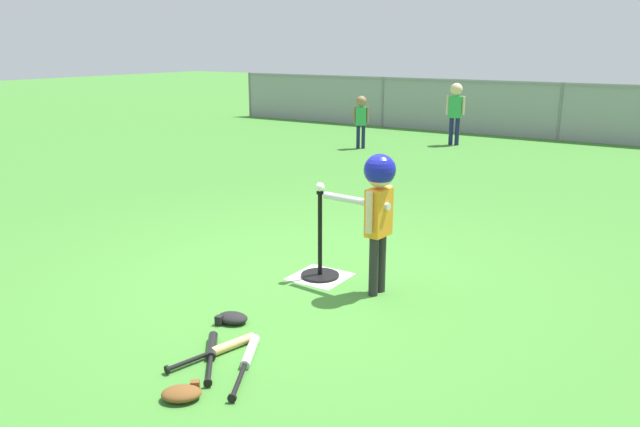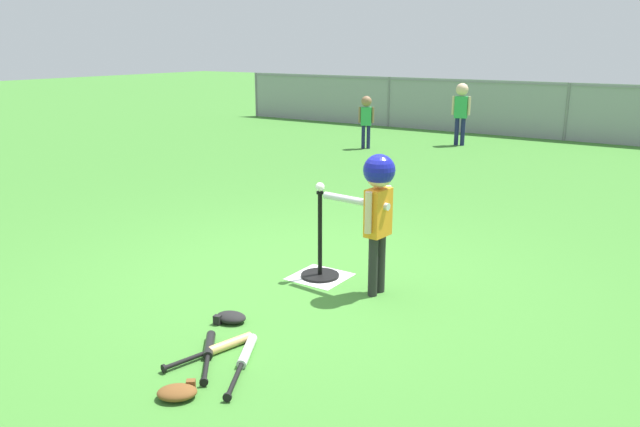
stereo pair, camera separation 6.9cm
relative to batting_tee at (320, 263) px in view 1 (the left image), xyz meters
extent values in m
plane|color=#3D7A2D|center=(-0.13, -0.14, -0.12)|extent=(60.00, 60.00, 0.00)
cube|color=white|center=(0.00, 0.00, -0.12)|extent=(0.44, 0.44, 0.01)
cylinder|color=black|center=(0.00, 0.00, -0.11)|extent=(0.32, 0.32, 0.03)
cylinder|color=black|center=(0.00, 0.00, 0.26)|extent=(0.04, 0.04, 0.71)
cylinder|color=black|center=(0.00, 0.00, 0.60)|extent=(0.06, 0.06, 0.02)
sphere|color=white|center=(0.00, 0.00, 0.65)|extent=(0.07, 0.07, 0.07)
cylinder|color=#262626|center=(0.56, -0.10, 0.11)|extent=(0.07, 0.07, 0.47)
cylinder|color=#262626|center=(0.57, 0.00, 0.11)|extent=(0.07, 0.07, 0.47)
cube|color=orange|center=(0.56, -0.05, 0.53)|extent=(0.14, 0.22, 0.37)
cylinder|color=beige|center=(0.55, -0.18, 0.56)|extent=(0.05, 0.05, 0.31)
cylinder|color=beige|center=(0.57, 0.08, 0.56)|extent=(0.05, 0.05, 0.31)
sphere|color=beige|center=(0.56, -0.05, 0.83)|extent=(0.21, 0.21, 0.21)
sphere|color=#141999|center=(0.56, -0.05, 0.86)|extent=(0.24, 0.24, 0.24)
cylinder|color=silver|center=(0.35, -0.03, 0.59)|extent=(0.60, 0.11, 0.06)
cylinder|color=#191E4C|center=(-2.93, 6.01, 0.09)|extent=(0.07, 0.07, 0.43)
cylinder|color=#191E4C|center=(-3.02, 5.97, 0.09)|extent=(0.07, 0.07, 0.43)
cube|color=green|center=(-2.98, 5.99, 0.48)|extent=(0.22, 0.19, 0.34)
cylinder|color=#8C6647|center=(-2.87, 6.05, 0.50)|extent=(0.05, 0.05, 0.29)
cylinder|color=#8C6647|center=(-3.08, 5.94, 0.50)|extent=(0.05, 0.05, 0.29)
sphere|color=#8C6647|center=(-2.98, 5.99, 0.75)|extent=(0.19, 0.19, 0.19)
cylinder|color=#191E4C|center=(-1.61, 7.33, 0.14)|extent=(0.08, 0.08, 0.52)
cylinder|color=#191E4C|center=(-1.72, 7.31, 0.14)|extent=(0.08, 0.08, 0.52)
cube|color=green|center=(-1.67, 7.32, 0.61)|extent=(0.26, 0.19, 0.41)
cylinder|color=beige|center=(-1.52, 7.35, 0.64)|extent=(0.06, 0.06, 0.35)
cylinder|color=beige|center=(-1.81, 7.29, 0.64)|extent=(0.06, 0.06, 0.35)
sphere|color=beige|center=(-1.67, 7.32, 0.94)|extent=(0.23, 0.23, 0.23)
cylinder|color=silver|center=(0.37, -1.38, -0.09)|extent=(0.22, 0.34, 0.06)
cylinder|color=black|center=(0.54, -1.69, -0.09)|extent=(0.19, 0.32, 0.03)
cylinder|color=black|center=(0.63, -1.85, -0.09)|extent=(0.05, 0.04, 0.05)
cylinder|color=#DBB266|center=(0.22, -1.37, -0.09)|extent=(0.14, 0.32, 0.06)
cylinder|color=black|center=(0.14, -1.67, -0.09)|extent=(0.10, 0.31, 0.03)
cylinder|color=black|center=(0.11, -1.82, -0.09)|extent=(0.05, 0.03, 0.05)
cylinder|color=black|center=(0.12, -1.45, -0.09)|extent=(0.24, 0.27, 0.06)
cylinder|color=black|center=(0.32, -1.69, -0.09)|extent=(0.21, 0.25, 0.03)
cylinder|color=black|center=(0.41, -1.80, -0.09)|extent=(0.05, 0.04, 0.05)
ellipsoid|color=black|center=(-0.03, -1.07, -0.09)|extent=(0.25, 0.20, 0.07)
cube|color=black|center=(-0.09, -1.15, -0.09)|extent=(0.06, 0.05, 0.06)
ellipsoid|color=brown|center=(0.37, -1.97, -0.09)|extent=(0.27, 0.26, 0.07)
cube|color=brown|center=(0.38, -1.87, -0.09)|extent=(0.06, 0.06, 0.06)
cylinder|color=slate|center=(-8.13, 9.09, 0.45)|extent=(0.06, 0.06, 1.15)
cylinder|color=slate|center=(-4.13, 9.09, 0.45)|extent=(0.06, 0.06, 1.15)
cylinder|color=slate|center=(-0.13, 9.09, 0.45)|extent=(0.06, 0.06, 1.15)
cube|color=gray|center=(-0.13, 9.09, 0.97)|extent=(16.00, 0.03, 0.03)
cube|color=gray|center=(-0.13, 9.09, 0.45)|extent=(16.00, 0.01, 1.15)
camera|label=1|loc=(2.65, -4.09, 1.76)|focal=34.87mm
camera|label=2|loc=(2.70, -4.05, 1.76)|focal=34.87mm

